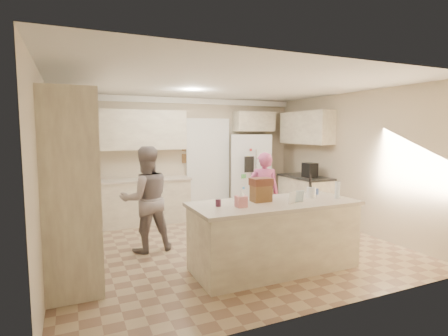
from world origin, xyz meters
name	(u,v)px	position (x,y,z in m)	size (l,w,h in m)	color
floor	(227,247)	(0.00, 0.00, -0.01)	(5.20, 4.60, 0.02)	#9E8763
ceiling	(227,84)	(0.00, 0.00, 2.61)	(5.20, 4.60, 0.02)	white
wall_back	(184,157)	(0.00, 2.31, 1.30)	(5.20, 0.02, 2.60)	#C3B395
wall_front	(322,189)	(0.00, -2.31, 1.30)	(5.20, 0.02, 2.60)	#C3B395
wall_left	(45,176)	(-2.61, 0.00, 1.30)	(0.02, 4.60, 2.60)	#C3B395
wall_right	(352,162)	(2.61, 0.00, 1.30)	(0.02, 4.60, 2.60)	#C3B395
crown_back	(184,101)	(0.00, 2.26, 2.53)	(5.20, 0.08, 0.12)	white
pantry_bank	(71,182)	(-2.30, 0.20, 1.18)	(0.60, 2.60, 2.35)	#F4EBC7
back_base_cab	(134,203)	(-1.15, 2.00, 0.44)	(2.20, 0.60, 0.88)	#F4EBC7
back_countertop	(134,180)	(-1.15, 1.99, 0.90)	(2.24, 0.63, 0.04)	#BDAF9B
back_upper_cab	(131,130)	(-1.15, 2.12, 1.90)	(2.20, 0.35, 0.80)	#F4EBC7
doorway_opening	(208,168)	(0.55, 2.28, 1.05)	(0.90, 0.06, 2.10)	black
doorway_casing	(208,168)	(0.55, 2.24, 1.05)	(1.02, 0.03, 2.22)	white
wall_frame_upper	(185,146)	(0.02, 2.27, 1.55)	(0.15, 0.02, 0.20)	brown
wall_frame_lower	(185,158)	(0.02, 2.27, 1.28)	(0.15, 0.02, 0.20)	brown
refrigerator	(250,173)	(1.53, 2.07, 0.90)	(0.90, 0.70, 1.80)	white
fridge_seam	(258,175)	(1.53, 1.71, 0.90)	(0.01, 0.02, 1.78)	gray
fridge_dispenser	(249,164)	(1.31, 1.70, 1.15)	(0.22, 0.03, 0.35)	black
fridge_handle_l	(256,169)	(1.48, 1.70, 1.05)	(0.02, 0.02, 0.85)	silver
fridge_handle_r	(260,168)	(1.58, 1.70, 1.05)	(0.02, 0.02, 0.85)	silver
over_fridge_cab	(254,122)	(1.65, 2.12, 2.10)	(0.95, 0.35, 0.45)	#F4EBC7
right_base_cab	(305,198)	(2.30, 1.00, 0.44)	(0.60, 1.20, 0.88)	#F4EBC7
right_countertop	(305,177)	(2.29, 1.00, 0.90)	(0.63, 1.24, 0.04)	#2D2B28
right_upper_cab	(306,128)	(2.43, 1.20, 1.95)	(0.35, 1.50, 0.70)	#F4EBC7
coffee_maker	(310,170)	(2.25, 0.80, 1.07)	(0.22, 0.28, 0.30)	black
island_base	(274,237)	(0.20, -1.10, 0.44)	(2.20, 0.90, 0.88)	#F4EBC7
island_top	(274,204)	(0.20, -1.10, 0.90)	(2.28, 0.96, 0.05)	#BDAF9B
utensil_crock	(311,192)	(0.85, -1.05, 1.00)	(0.13, 0.13, 0.15)	white
tissue_box	(241,201)	(-0.35, -1.20, 1.00)	(0.13, 0.13, 0.14)	#D67A81
tissue_plume	(241,193)	(-0.35, -1.20, 1.10)	(0.08, 0.08, 0.08)	white
dollhouse_body	(261,193)	(0.05, -1.00, 1.04)	(0.26, 0.18, 0.22)	brown
dollhouse_roof	(261,182)	(0.05, -1.00, 1.20)	(0.28, 0.20, 0.10)	#592D1E
jam_jar	(218,203)	(-0.60, -1.05, 0.97)	(0.07, 0.07, 0.09)	#59263F
greeting_card_a	(292,198)	(0.35, -1.30, 1.01)	(0.12, 0.01, 0.16)	white
greeting_card_b	(299,196)	(0.50, -1.25, 1.01)	(0.12, 0.01, 0.16)	silver
water_bottle	(337,190)	(1.15, -1.25, 1.04)	(0.07, 0.07, 0.24)	silver
shaker_salt	(313,192)	(1.02, -0.88, 0.97)	(0.05, 0.05, 0.09)	#405BA0
shaker_pepper	(317,191)	(1.09, -0.88, 0.97)	(0.05, 0.05, 0.09)	#405BA0
teen_boy	(146,199)	(-1.24, 0.32, 0.82)	(0.80, 0.62, 1.65)	gray
teen_girl	(264,193)	(0.93, 0.42, 0.75)	(0.55, 0.36, 1.50)	#BA4B87
fridge_magnets	(258,175)	(1.53, 1.71, 0.90)	(0.76, 0.02, 1.44)	tan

